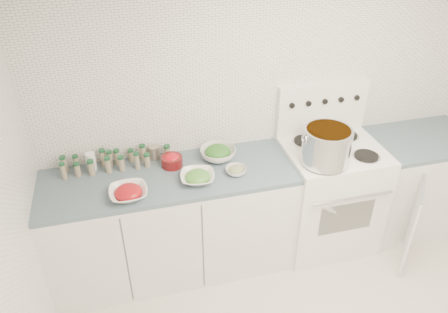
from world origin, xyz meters
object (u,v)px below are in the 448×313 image
(stock_pot, at_px, (327,144))
(bowl_snowpea, at_px, (197,177))
(stove, at_px, (327,192))
(bowl_tomato, at_px, (128,192))

(stock_pot, height_order, bowl_snowpea, stock_pot)
(stove, xyz_separation_m, stock_pot, (-0.17, -0.17, 0.60))
(stove, distance_m, bowl_snowpea, 1.20)
(bowl_tomato, bearing_deg, stove, 6.13)
(stock_pot, bearing_deg, bowl_tomato, -179.78)
(stove, relative_size, stock_pot, 3.64)
(stove, bearing_deg, bowl_tomato, -173.87)
(bowl_tomato, bearing_deg, bowl_snowpea, 7.18)
(stove, relative_size, bowl_snowpea, 4.86)
(stove, height_order, stock_pot, stove)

